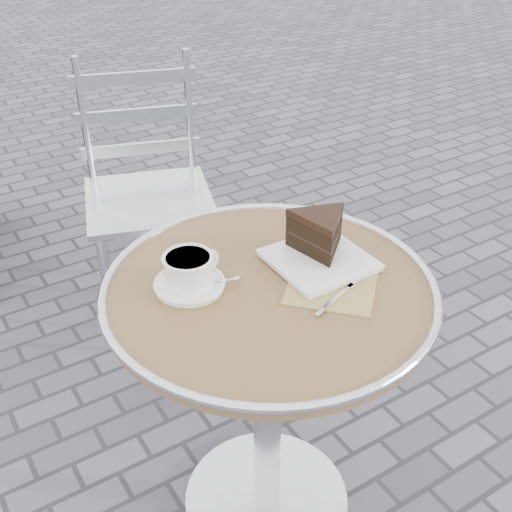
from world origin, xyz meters
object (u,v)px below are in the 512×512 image
cafe_table (268,345)px  cake_plate_set (320,239)px  cappuccino_set (190,273)px  bistro_chair (144,163)px

cafe_table → cake_plate_set: (0.15, 0.03, 0.21)m
cafe_table → cappuccino_set: cappuccino_set is taller
cake_plate_set → cappuccino_set: bearing=169.3°
cake_plate_set → bistro_chair: 1.01m
bistro_chair → cappuccino_set: bearing=-88.8°
cappuccino_set → cake_plate_set: 0.30m
cafe_table → cake_plate_set: bearing=11.1°
cake_plate_set → cafe_table: bearing=-168.7°
cafe_table → cappuccino_set: (-0.14, 0.09, 0.20)m
cappuccino_set → bistro_chair: bearing=62.2°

